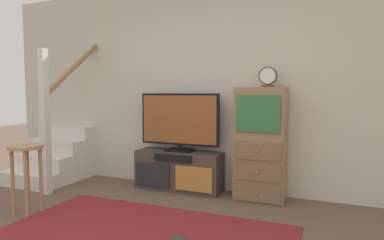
% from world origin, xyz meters
% --- Properties ---
extents(back_wall, '(6.40, 0.12, 2.70)m').
position_xyz_m(back_wall, '(0.00, 2.46, 1.35)').
color(back_wall, beige).
rests_on(back_wall, ground_plane).
extents(media_console, '(1.14, 0.38, 0.50)m').
position_xyz_m(media_console, '(-0.30, 2.19, 0.25)').
color(media_console, '#423833').
rests_on(media_console, ground_plane).
extents(television, '(1.08, 0.22, 0.75)m').
position_xyz_m(television, '(-0.30, 2.22, 0.90)').
color(television, black).
rests_on(television, media_console).
extents(side_cabinet, '(0.58, 0.38, 1.33)m').
position_xyz_m(side_cabinet, '(0.75, 2.20, 0.66)').
color(side_cabinet, '#93704C').
rests_on(side_cabinet, ground_plane).
extents(desk_clock, '(0.21, 0.08, 0.23)m').
position_xyz_m(desk_clock, '(0.83, 2.19, 1.45)').
color(desk_clock, '#4C3823').
rests_on(desk_clock, side_cabinet).
extents(staircase, '(1.00, 1.36, 2.20)m').
position_xyz_m(staircase, '(-2.24, 2.20, 0.37)').
color(staircase, silver).
rests_on(staircase, ground_plane).
extents(bar_stool_near, '(0.34, 0.34, 0.72)m').
position_xyz_m(bar_stool_near, '(-1.39, 0.79, 0.54)').
color(bar_stool_near, '#A37A4C').
rests_on(bar_stool_near, ground_plane).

